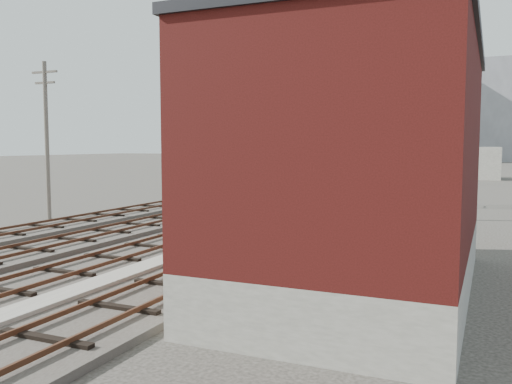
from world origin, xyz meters
The scene contains 23 objects.
ground centered at (0.00, 60.00, 0.00)m, with size 320.00×320.00×0.00m, color #282621.
track_right centered at (2.50, 39.00, 0.11)m, with size 3.20×90.00×0.39m.
track_mid_right centered at (-1.50, 39.00, 0.11)m, with size 3.20×90.00×0.39m.
track_mid_left centered at (-5.50, 39.00, 0.11)m, with size 3.20×90.00×0.39m.
track_left centered at (-9.50, 39.00, 0.11)m, with size 3.20×90.00×0.39m.
platform_curb centered at (0.50, 14.00, 0.13)m, with size 0.90×28.00×0.26m, color gray.
brick_building centered at (7.50, 12.00, 3.63)m, with size 6.54×12.20×7.22m.
lattice_tower centered at (5.50, 35.00, 7.50)m, with size 1.60×1.60×15.00m.
utility_pole_left_a centered at (-12.50, 20.00, 4.80)m, with size 1.80×0.24×9.00m.
utility_pole_left_b centered at (-12.50, 45.00, 4.80)m, with size 1.80×0.24×9.00m.
utility_pole_left_c centered at (-12.50, 70.00, 4.80)m, with size 1.80×0.24×9.00m.
utility_pole_right_a centered at (6.50, 28.00, 4.80)m, with size 1.80×0.24×9.00m.
utility_pole_right_b centered at (6.50, 58.00, 4.80)m, with size 1.80×0.24×9.00m.
apartment_left centered at (-18.00, 135.00, 15.00)m, with size 22.00×14.00×30.00m, color gray.
apartment_right centered at (8.00, 150.00, 13.00)m, with size 16.00×12.00×26.00m, color gray.
shed_left centered at (-16.00, 60.00, 1.60)m, with size 8.00×5.00×3.20m, color gray.
shed_right centered at (9.00, 70.00, 2.00)m, with size 6.00×6.00×4.00m, color gray.
signal_mast centered at (3.70, 10.40, 2.68)m, with size 0.40×0.42×4.46m.
switch_stand centered at (-5.24, 36.57, 0.62)m, with size 0.32×0.32×1.32m.
site_trailer centered at (-8.86, 56.65, 1.27)m, with size 6.41×3.78×2.53m.
car_red centered at (-13.39, 38.87, 0.62)m, with size 1.45×3.61×1.23m, color maroon.
car_silver centered at (-13.33, 50.24, 0.69)m, with size 1.45×4.17×1.37m, color #A4A8AB.
car_grey centered at (-11.04, 51.23, 0.61)m, with size 1.71×4.21×1.22m, color slate.
Camera 1 is at (10.95, -3.75, 4.29)m, focal length 38.00 mm.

